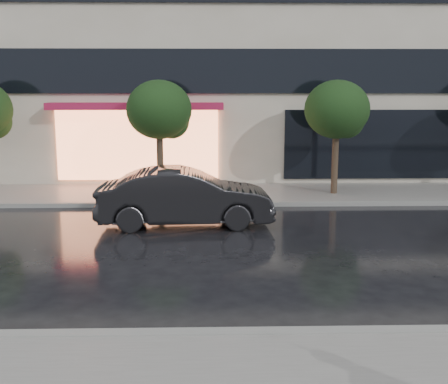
{
  "coord_description": "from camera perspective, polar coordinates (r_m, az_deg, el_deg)",
  "views": [
    {
      "loc": [
        -1.29,
        -9.03,
        3.86
      ],
      "look_at": [
        -0.97,
        3.66,
        1.4
      ],
      "focal_mm": 45.0,
      "sensor_mm": 36.0,
      "label": 1
    }
  ],
  "objects": [
    {
      "name": "ground",
      "position": [
        9.9,
        6.31,
        -12.04
      ],
      "size": [
        120.0,
        120.0,
        0.0
      ],
      "primitive_type": "plane",
      "color": "black",
      "rests_on": "ground"
    },
    {
      "name": "sidewalk_far",
      "position": [
        19.69,
        2.36,
        -0.17
      ],
      "size": [
        60.0,
        3.5,
        0.12
      ],
      "primitive_type": "cube",
      "color": "slate",
      "rests_on": "ground"
    },
    {
      "name": "curb_near",
      "position": [
        8.97,
        7.19,
        -14.12
      ],
      "size": [
        60.0,
        0.25,
        0.14
      ],
      "primitive_type": "cube",
      "color": "gray",
      "rests_on": "ground"
    },
    {
      "name": "curb_far",
      "position": [
        17.98,
        2.73,
        -1.21
      ],
      "size": [
        60.0,
        0.25,
        0.14
      ],
      "primitive_type": "cube",
      "color": "gray",
      "rests_on": "ground"
    },
    {
      "name": "tree_mid_west",
      "position": [
        19.15,
        -6.42,
        8.1
      ],
      "size": [
        2.2,
        2.2,
        3.99
      ],
      "color": "#33261C",
      "rests_on": "ground"
    },
    {
      "name": "tree_mid_east",
      "position": [
        19.57,
        11.54,
        8.0
      ],
      "size": [
        2.2,
        2.2,
        3.99
      ],
      "color": "#33261C",
      "rests_on": "ground"
    },
    {
      "name": "parked_car",
      "position": [
        15.43,
        -3.99,
        -0.53
      ],
      "size": [
        4.88,
        1.94,
        1.58
      ],
      "primitive_type": "imported",
      "rotation": [
        0.0,
        0.0,
        1.63
      ],
      "color": "black",
      "rests_on": "ground"
    }
  ]
}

